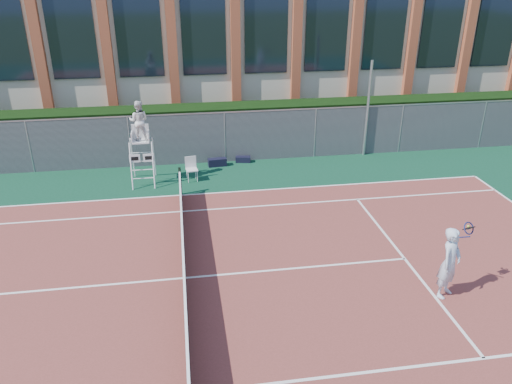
{
  "coord_description": "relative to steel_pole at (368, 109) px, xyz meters",
  "views": [
    {
      "loc": [
        0.16,
        -11.66,
        7.88
      ],
      "look_at": [
        2.45,
        3.0,
        1.11
      ],
      "focal_mm": 35.0,
      "sensor_mm": 36.0,
      "label": 1
    }
  ],
  "objects": [
    {
      "name": "steel_pole",
      "position": [
        0.0,
        0.0,
        0.0
      ],
      "size": [
        0.12,
        0.12,
        4.23
      ],
      "primitive_type": "cylinder",
      "color": "#9EA0A5",
      "rests_on": "ground"
    },
    {
      "name": "tennis_court",
      "position": [
        -8.3,
        -8.7,
        -2.09
      ],
      "size": [
        23.77,
        10.97,
        0.02
      ],
      "primitive_type": "cube",
      "color": "brown",
      "rests_on": "apron"
    },
    {
      "name": "umpire_chair",
      "position": [
        -9.7,
        -1.66,
        0.31
      ],
      "size": [
        0.93,
        1.42,
        3.32
      ],
      "color": "white",
      "rests_on": "ground"
    },
    {
      "name": "plastic_chair",
      "position": [
        -7.84,
        -1.72,
        -1.54
      ],
      "size": [
        0.5,
        0.5,
        0.95
      ],
      "color": "silver",
      "rests_on": "apron"
    },
    {
      "name": "fence",
      "position": [
        -8.3,
        0.1,
        -1.01
      ],
      "size": [
        40.0,
        0.06,
        2.2
      ],
      "primitive_type": null,
      "color": "#595E60",
      "rests_on": "ground"
    },
    {
      "name": "sports_bag_far",
      "position": [
        -5.55,
        -0.1,
        -1.98
      ],
      "size": [
        0.68,
        0.38,
        0.25
      ],
      "primitive_type": "cube",
      "rotation": [
        0.0,
        0.0,
        -0.18
      ],
      "color": "black",
      "rests_on": "apron"
    },
    {
      "name": "tennis_net",
      "position": [
        -8.3,
        -8.7,
        -1.58
      ],
      "size": [
        0.1,
        11.3,
        1.1
      ],
      "color": "black",
      "rests_on": "ground"
    },
    {
      "name": "ground",
      "position": [
        -8.3,
        -8.7,
        -2.11
      ],
      "size": [
        120.0,
        120.0,
        0.0
      ],
      "primitive_type": "plane",
      "color": "#233814"
    },
    {
      "name": "sports_bag_near",
      "position": [
        -6.7,
        -0.38,
        -1.94
      ],
      "size": [
        0.81,
        0.38,
        0.33
      ],
      "primitive_type": "cube",
      "rotation": [
        0.0,
        0.0,
        0.09
      ],
      "color": "black",
      "rests_on": "apron"
    },
    {
      "name": "building",
      "position": [
        -8.3,
        9.25,
        2.03
      ],
      "size": [
        45.0,
        10.6,
        8.22
      ],
      "color": "beige",
      "rests_on": "ground"
    },
    {
      "name": "apron",
      "position": [
        -8.3,
        -7.7,
        -2.11
      ],
      "size": [
        36.0,
        20.0,
        0.01
      ],
      "primitive_type": "cube",
      "color": "#0D3A22",
      "rests_on": "ground"
    },
    {
      "name": "tennis_player",
      "position": [
        -1.62,
        -10.5,
        -1.11
      ],
      "size": [
        1.13,
        0.87,
        1.94
      ],
      "color": "silver",
      "rests_on": "tennis_court"
    },
    {
      "name": "hedge",
      "position": [
        -8.3,
        1.3,
        -1.01
      ],
      "size": [
        40.0,
        1.4,
        2.2
      ],
      "primitive_type": "cube",
      "color": "black",
      "rests_on": "ground"
    }
  ]
}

